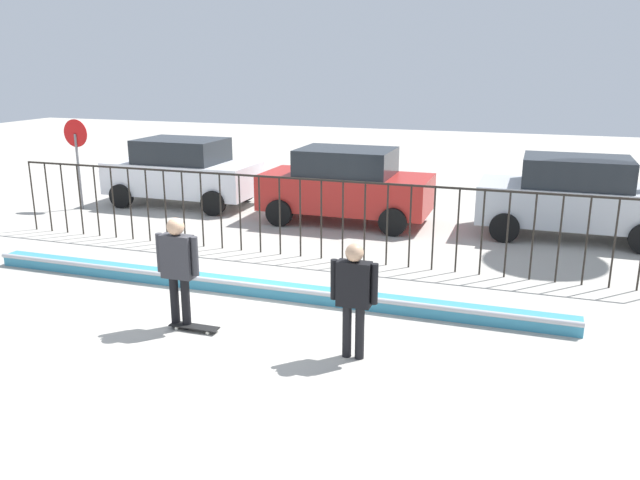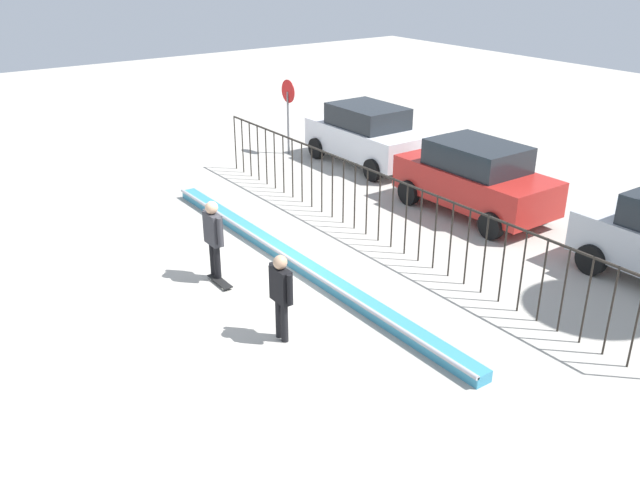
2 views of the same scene
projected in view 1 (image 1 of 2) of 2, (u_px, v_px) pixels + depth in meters
name	position (u px, v px, depth m)	size (l,w,h in m)	color
ground_plane	(231.00, 312.00, 10.59)	(60.00, 60.00, 0.00)	#ADA89E
bowl_coping_ledge	(254.00, 287.00, 11.39)	(11.00, 0.40, 0.27)	teal
perimeter_fence	(300.00, 208.00, 13.32)	(14.04, 0.04, 1.70)	black
skateboarder	(178.00, 263.00, 9.69)	(0.71, 0.27, 1.76)	black
skateboard	(194.00, 327.00, 9.84)	(0.80, 0.20, 0.07)	black
camera_operator	(354.00, 290.00, 8.69)	(0.67, 0.25, 1.66)	black
parked_car_white	(183.00, 171.00, 18.28)	(4.30, 2.12, 1.90)	silver
parked_car_red	(346.00, 185.00, 16.28)	(4.30, 2.12, 1.90)	#B2231E
parked_car_silver	(574.00, 197.00, 14.84)	(4.30, 2.12, 1.90)	#B7BABF
stop_sign	(77.00, 152.00, 17.58)	(0.76, 0.07, 2.50)	slate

